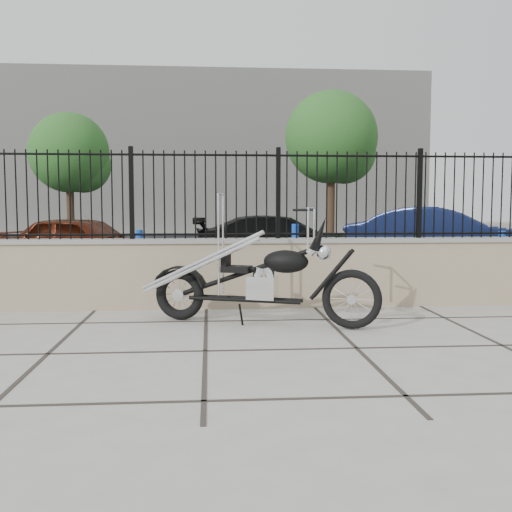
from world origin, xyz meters
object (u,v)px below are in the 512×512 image
object	(u,v)px
chopper_motorcycle	(258,258)
car_red	(83,244)
car_black	(282,241)
car_blue	(441,238)

from	to	relation	value
chopper_motorcycle	car_red	bearing A→B (deg)	139.72
car_black	car_blue	distance (m)	3.55
car_black	car_blue	bearing A→B (deg)	-104.59
car_blue	car_black	bearing A→B (deg)	93.69
car_red	car_blue	size ratio (longest dim) A/B	0.85
chopper_motorcycle	car_blue	xyz separation A→B (m)	(4.52, 5.77, -0.10)
chopper_motorcycle	car_blue	bearing A→B (deg)	72.27
car_black	car_blue	size ratio (longest dim) A/B	0.97
chopper_motorcycle	car_blue	world-z (taller)	chopper_motorcycle
car_blue	chopper_motorcycle	bearing A→B (deg)	161.10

